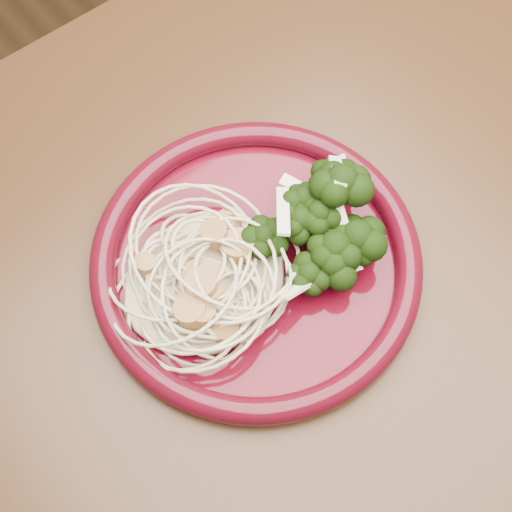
% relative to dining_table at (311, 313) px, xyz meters
% --- Properties ---
extents(dining_table, '(1.20, 0.80, 0.75)m').
position_rel_dining_table_xyz_m(dining_table, '(0.00, 0.00, 0.00)').
color(dining_table, '#472814').
rests_on(dining_table, ground).
extents(dinner_plate, '(0.36, 0.36, 0.02)m').
position_rel_dining_table_xyz_m(dinner_plate, '(-0.04, 0.04, 0.11)').
color(dinner_plate, '#4E0612').
rests_on(dinner_plate, dining_table).
extents(spaghetti_pile, '(0.18, 0.16, 0.03)m').
position_rel_dining_table_xyz_m(spaghetti_pile, '(-0.09, 0.05, 0.12)').
color(spaghetti_pile, beige).
rests_on(spaghetti_pile, dinner_plate).
extents(scallop_cluster, '(0.17, 0.17, 0.05)m').
position_rel_dining_table_xyz_m(scallop_cluster, '(-0.09, 0.05, 0.16)').
color(scallop_cluster, '#B07B3F').
rests_on(scallop_cluster, spaghetti_pile).
extents(broccoli_pile, '(0.13, 0.18, 0.06)m').
position_rel_dining_table_xyz_m(broccoli_pile, '(0.02, 0.03, 0.13)').
color(broccoli_pile, black).
rests_on(broccoli_pile, dinner_plate).
extents(onion_garnish, '(0.09, 0.12, 0.06)m').
position_rel_dining_table_xyz_m(onion_garnish, '(0.02, 0.03, 0.17)').
color(onion_garnish, white).
rests_on(onion_garnish, broccoli_pile).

